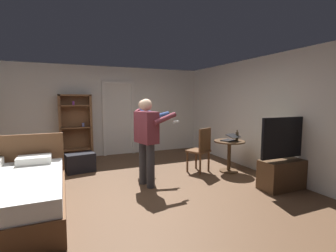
% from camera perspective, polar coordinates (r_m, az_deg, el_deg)
% --- Properties ---
extents(ground_plane, '(6.53, 6.53, 0.00)m').
position_cam_1_polar(ground_plane, '(4.49, -7.87, -14.78)').
color(ground_plane, brown).
extents(wall_back, '(5.99, 0.12, 2.53)m').
position_cam_1_polar(wall_back, '(7.16, -14.60, 3.35)').
color(wall_back, silver).
rests_on(wall_back, ground_plane).
extents(wall_right, '(0.12, 6.17, 2.53)m').
position_cam_1_polar(wall_right, '(5.73, 21.46, 2.42)').
color(wall_right, silver).
rests_on(wall_right, ground_plane).
extents(doorway_frame, '(0.93, 0.08, 2.13)m').
position_cam_1_polar(doorway_frame, '(7.16, -11.55, 3.05)').
color(doorway_frame, white).
rests_on(doorway_frame, ground_plane).
extents(bed, '(1.58, 2.06, 1.02)m').
position_cam_1_polar(bed, '(4.07, -34.63, -13.61)').
color(bed, brown).
rests_on(bed, ground_plane).
extents(bookshelf, '(0.82, 0.32, 1.74)m').
position_cam_1_polar(bookshelf, '(6.88, -20.93, 0.30)').
color(bookshelf, brown).
rests_on(bookshelf, ground_plane).
extents(tv_flatscreen, '(1.25, 0.40, 1.30)m').
position_cam_1_polar(tv_flatscreen, '(4.94, 26.16, -8.63)').
color(tv_flatscreen, '#4C331E').
rests_on(tv_flatscreen, ground_plane).
extents(side_table, '(0.67, 0.67, 0.70)m').
position_cam_1_polar(side_table, '(5.57, 14.23, -5.66)').
color(side_table, '#4C331E').
rests_on(side_table, ground_plane).
extents(laptop, '(0.41, 0.42, 0.16)m').
position_cam_1_polar(laptop, '(5.48, 14.44, -2.92)').
color(laptop, black).
rests_on(laptop, side_table).
extents(bottle_on_table, '(0.06, 0.06, 0.24)m').
position_cam_1_polar(bottle_on_table, '(5.54, 15.98, -2.34)').
color(bottle_on_table, '#3E2E1E').
rests_on(bottle_on_table, side_table).
extents(wooden_chair, '(0.56, 0.56, 0.99)m').
position_cam_1_polar(wooden_chair, '(5.39, 7.81, -5.18)').
color(wooden_chair, brown).
rests_on(wooden_chair, ground_plane).
extents(person_blue_shirt, '(0.76, 0.66, 1.62)m').
position_cam_1_polar(person_blue_shirt, '(4.47, -5.00, -2.31)').
color(person_blue_shirt, '#333338').
rests_on(person_blue_shirt, ground_plane).
extents(person_striped_shirt, '(0.67, 0.65, 1.60)m').
position_cam_1_polar(person_striped_shirt, '(5.19, -5.60, -1.32)').
color(person_striped_shirt, '#333338').
rests_on(person_striped_shirt, ground_plane).
extents(suitcase_dark, '(0.66, 0.47, 0.42)m').
position_cam_1_polar(suitcase_dark, '(5.79, -19.98, -8.11)').
color(suitcase_dark, black).
rests_on(suitcase_dark, ground_plane).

